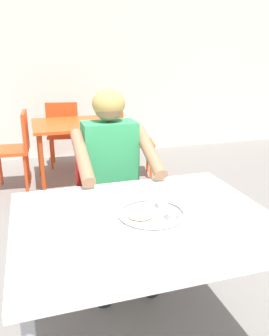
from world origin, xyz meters
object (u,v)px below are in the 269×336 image
(chair_red_right, at_px, (130,139))
(chair_red_left, at_px, (17,144))
(chair_foreground, at_px, (107,190))
(thali_tray, at_px, (153,213))
(chair_red_far, at_px, (63,130))
(table_background_red, at_px, (72,130))
(table_foreground, at_px, (144,231))
(diner_foreground, at_px, (113,170))

(chair_red_right, bearing_deg, chair_red_left, -179.68)
(chair_foreground, bearing_deg, thali_tray, -89.02)
(chair_red_right, bearing_deg, thali_tray, -104.26)
(chair_red_far, bearing_deg, table_background_red, -87.12)
(table_foreground, distance_m, chair_red_left, 2.55)
(chair_foreground, bearing_deg, table_background_red, 91.45)
(diner_foreground, bearing_deg, thali_tray, -88.66)
(table_background_red, bearing_deg, chair_red_left, 179.68)
(chair_red_left, distance_m, chair_red_far, 0.84)
(table_foreground, bearing_deg, table_background_red, 90.32)
(thali_tray, relative_size, chair_red_right, 0.38)
(chair_foreground, distance_m, diner_foreground, 0.31)
(chair_foreground, bearing_deg, table_foreground, -91.63)
(diner_foreground, relative_size, chair_red_left, 1.44)
(chair_red_left, bearing_deg, table_foreground, -76.31)
(thali_tray, height_order, table_background_red, thali_tray)
(chair_foreground, bearing_deg, chair_red_far, 91.86)
(table_background_red, bearing_deg, chair_red_far, 92.88)
(chair_foreground, bearing_deg, diner_foreground, -90.12)
(table_foreground, bearing_deg, chair_foreground, 88.37)
(table_foreground, relative_size, chair_red_right, 1.41)
(diner_foreground, distance_m, chair_red_right, 1.93)
(table_foreground, height_order, thali_tray, thali_tray)
(table_background_red, height_order, chair_red_left, chair_red_left)
(table_background_red, relative_size, chair_red_left, 0.99)
(chair_red_left, relative_size, chair_red_right, 1.05)
(thali_tray, height_order, chair_red_right, chair_red_right)
(table_foreground, relative_size, chair_red_left, 1.35)
(table_foreground, xyz_separation_m, thali_tray, (0.04, 0.01, 0.08))
(chair_foreground, height_order, chair_red_right, chair_foreground)
(table_foreground, relative_size, diner_foreground, 0.94)
(thali_tray, xyz_separation_m, chair_red_far, (-0.09, 3.10, -0.25))
(chair_red_right, bearing_deg, diner_foreground, -109.71)
(table_background_red, height_order, chair_red_far, chair_red_far)
(thali_tray, bearing_deg, chair_red_right, 75.74)
(chair_red_right, height_order, chair_red_far, chair_red_far)
(table_foreground, xyz_separation_m, table_background_red, (-0.01, 2.47, -0.04))
(chair_red_left, height_order, chair_red_right, chair_red_left)
(chair_foreground, xyz_separation_m, chair_red_far, (-0.07, 2.20, -0.01))
(diner_foreground, xyz_separation_m, chair_red_left, (-0.63, 1.79, -0.23))
(thali_tray, bearing_deg, chair_foreground, 90.98)
(table_foreground, bearing_deg, chair_red_left, 103.69)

